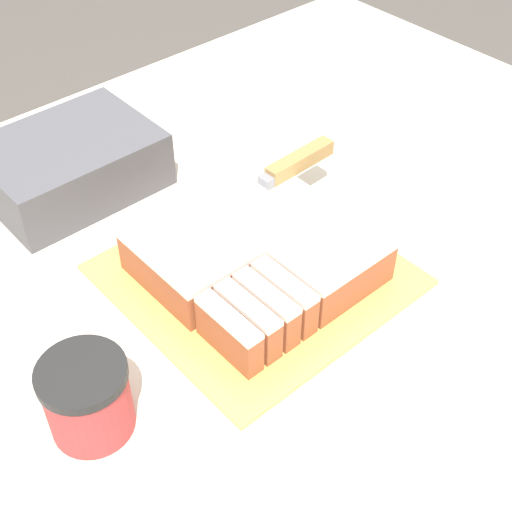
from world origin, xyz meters
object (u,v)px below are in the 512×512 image
(cake_board, at_px, (256,275))
(knife, at_px, (284,170))
(cake, at_px, (256,254))
(storage_box, at_px, (70,164))
(coffee_cup, at_px, (88,398))

(cake_board, height_order, knife, knife)
(cake, relative_size, storage_box, 1.03)
(cake_board, bearing_deg, storage_box, 103.64)
(coffee_cup, height_order, storage_box, coffee_cup)
(cake, bearing_deg, coffee_cup, -168.33)
(cake_board, distance_m, cake, 0.03)
(cake, xyz_separation_m, storage_box, (-0.08, 0.32, 0.01))
(cake_board, distance_m, knife, 0.16)
(storage_box, bearing_deg, cake, -75.68)
(coffee_cup, distance_m, storage_box, 0.43)
(cake_board, xyz_separation_m, coffee_cup, (-0.28, -0.06, 0.04))
(cake, height_order, knife, knife)
(coffee_cup, bearing_deg, cake, 11.67)
(cake_board, height_order, storage_box, storage_box)
(cake_board, xyz_separation_m, storage_box, (-0.08, 0.33, 0.04))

